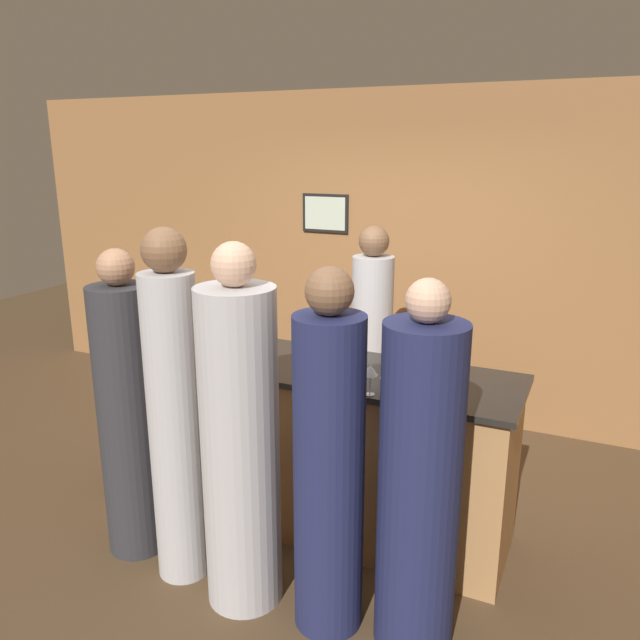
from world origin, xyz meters
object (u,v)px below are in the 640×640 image
at_px(bartender, 371,355).
at_px(guest_1, 240,445).
at_px(guest_2, 129,416).
at_px(guest_3, 329,468).
at_px(guest_4, 175,418).
at_px(guest_0, 419,486).
at_px(wine_bottle_0, 449,355).

distance_m(bartender, guest_1, 1.68).
xyz_separation_m(guest_2, guest_3, (1.29, -0.09, 0.01)).
bearing_deg(guest_4, bartender, 72.96).
bearing_deg(guest_4, guest_0, 2.20).
bearing_deg(guest_0, guest_2, 179.14).
xyz_separation_m(guest_0, guest_3, (-0.42, -0.07, 0.02)).
xyz_separation_m(guest_1, guest_3, (0.48, 0.02, -0.03)).
distance_m(guest_0, wine_bottle_0, 0.95).
bearing_deg(bartender, guest_4, 72.96).
bearing_deg(guest_3, guest_0, 8.73).
bearing_deg(guest_1, wine_bottle_0, 50.03).
xyz_separation_m(guest_2, guest_4, (0.39, -0.08, 0.10)).
relative_size(guest_3, wine_bottle_0, 5.94).
distance_m(bartender, guest_4, 1.72).
bearing_deg(wine_bottle_0, guest_3, -109.25).
bearing_deg(guest_4, guest_1, -4.47).
distance_m(guest_1, guest_4, 0.43).
bearing_deg(wine_bottle_0, guest_0, -83.87).
height_order(guest_2, guest_4, guest_4).
relative_size(guest_2, guest_4, 0.93).
xyz_separation_m(guest_3, guest_4, (-0.90, 0.01, 0.08)).
height_order(guest_0, guest_1, guest_1).
bearing_deg(bartender, guest_0, 117.18).
bearing_deg(guest_2, guest_4, -11.09).
distance_m(guest_1, guest_3, 0.48).
relative_size(guest_1, guest_2, 1.06).
relative_size(bartender, guest_4, 0.92).
relative_size(guest_0, guest_1, 0.94).
bearing_deg(guest_2, guest_1, -7.68).
xyz_separation_m(bartender, guest_2, (-0.90, -1.57, -0.01)).
height_order(guest_1, guest_2, guest_1).
distance_m(guest_2, guest_3, 1.29).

